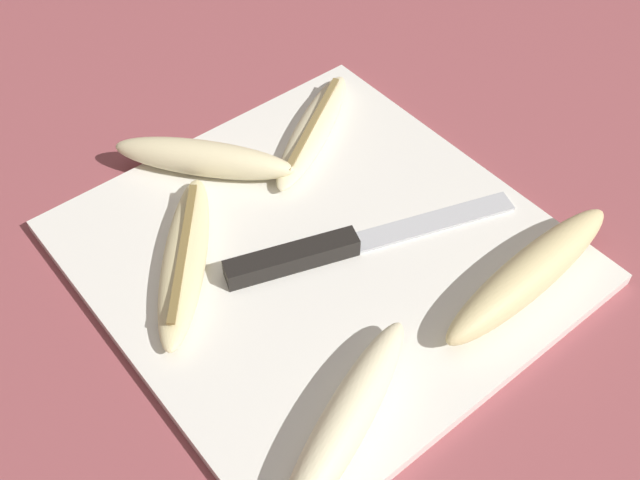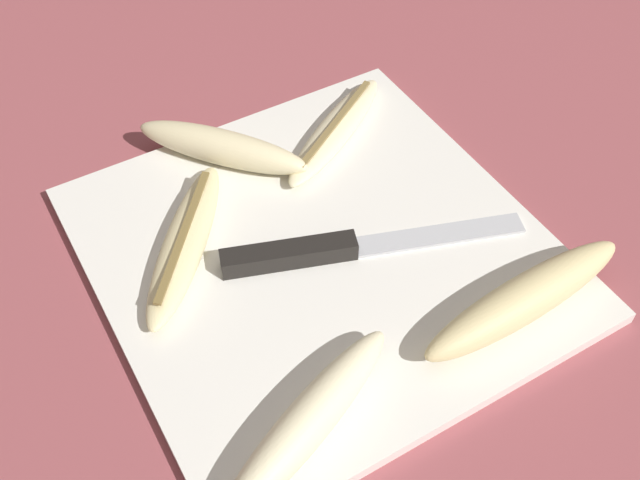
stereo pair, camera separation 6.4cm
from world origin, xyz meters
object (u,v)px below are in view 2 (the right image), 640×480
knife (318,249)px  banana_cream_curved (222,147)px  banana_pale_long (336,130)px  banana_bright_far (307,422)px  banana_soft_right (185,242)px  banana_mellow_near (525,298)px

knife → banana_cream_curved: 0.15m
banana_cream_curved → banana_pale_long: size_ratio=0.92×
knife → banana_bright_far: banana_bright_far is taller
banana_pale_long → banana_bright_far: bearing=-34.7°
banana_bright_far → banana_soft_right: size_ratio=1.11×
knife → banana_soft_right: banana_soft_right is taller
banana_bright_far → banana_soft_right: (-0.20, -0.01, -0.01)m
banana_pale_long → banana_mellow_near: (0.26, 0.02, 0.01)m
banana_soft_right → banana_cream_curved: bearing=138.5°
knife → banana_mellow_near: bearing=59.0°
banana_pale_long → knife: bearing=-36.8°
knife → banana_cream_curved: banana_cream_curved is taller
knife → banana_soft_right: 0.11m
banana_soft_right → banana_bright_far: bearing=1.5°
banana_pale_long → banana_soft_right: 0.20m
banana_pale_long → banana_soft_right: size_ratio=1.02×
banana_bright_far → banana_pale_long: size_ratio=1.09×
banana_bright_far → banana_cream_curved: size_ratio=1.19×
banana_mellow_near → banana_soft_right: size_ratio=1.22×
banana_bright_far → banana_mellow_near: banana_mellow_near is taller
knife → banana_cream_curved: size_ratio=1.67×
banana_cream_curved → banana_soft_right: 0.12m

